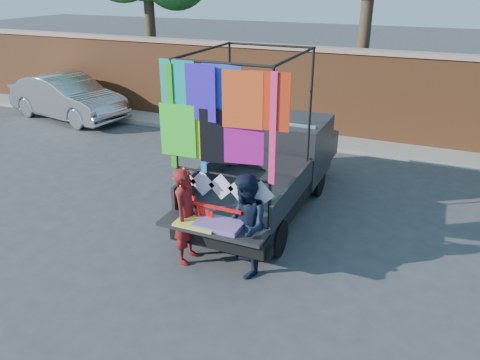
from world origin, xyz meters
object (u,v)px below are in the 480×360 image
at_px(woman, 187,216).
at_px(man, 245,226).
at_px(sedan, 68,97).
at_px(pickup_truck, 275,163).

height_order(woman, man, man).
bearing_deg(man, woman, -118.61).
bearing_deg(woman, sedan, 50.02).
height_order(sedan, woman, woman).
relative_size(pickup_truck, sedan, 1.18).
xyz_separation_m(pickup_truck, woman, (-0.54, -2.81, -0.01)).
height_order(pickup_truck, man, pickup_truck).
relative_size(sedan, man, 2.62).
height_order(pickup_truck, woman, pickup_truck).
relative_size(pickup_truck, man, 3.10).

